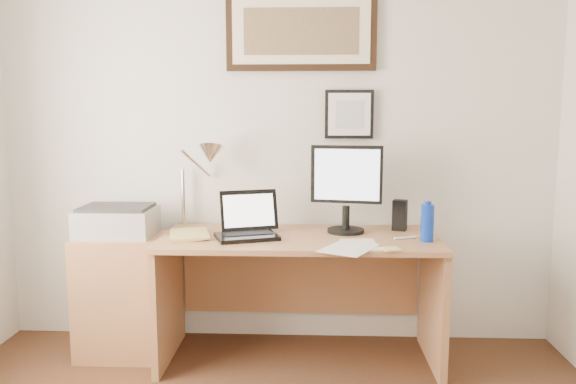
# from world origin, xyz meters

# --- Properties ---
(wall_back) EXTENTS (3.50, 0.02, 2.50)m
(wall_back) POSITION_xyz_m (0.00, 2.00, 1.25)
(wall_back) COLOR silver
(wall_back) RESTS_ON ground
(side_cabinet) EXTENTS (0.50, 0.40, 0.73)m
(side_cabinet) POSITION_xyz_m (-0.92, 1.68, 0.36)
(side_cabinet) COLOR #A06A43
(side_cabinet) RESTS_ON floor
(water_bottle) EXTENTS (0.07, 0.07, 0.21)m
(water_bottle) POSITION_xyz_m (0.86, 1.53, 0.85)
(water_bottle) COLOR #0D33AD
(water_bottle) RESTS_ON desk
(bottle_cap) EXTENTS (0.04, 0.04, 0.02)m
(bottle_cap) POSITION_xyz_m (0.86, 1.53, 0.97)
(bottle_cap) COLOR #0D33AD
(bottle_cap) RESTS_ON water_bottle
(speaker) EXTENTS (0.10, 0.09, 0.19)m
(speaker) POSITION_xyz_m (0.76, 1.83, 0.84)
(speaker) COLOR black
(speaker) RESTS_ON desk
(paper_sheet_a) EXTENTS (0.21, 0.28, 0.00)m
(paper_sheet_a) POSITION_xyz_m (0.48, 1.44, 0.75)
(paper_sheet_a) COLOR white
(paper_sheet_a) RESTS_ON desk
(paper_sheet_b) EXTENTS (0.36, 0.40, 0.00)m
(paper_sheet_b) POSITION_xyz_m (0.42, 1.35, 0.75)
(paper_sheet_b) COLOR white
(paper_sheet_b) RESTS_ON desk
(sticky_pad) EXTENTS (0.11, 0.11, 0.01)m
(sticky_pad) POSITION_xyz_m (0.63, 1.31, 0.76)
(sticky_pad) COLOR #DFCB69
(sticky_pad) RESTS_ON desk
(marker_pen) EXTENTS (0.14, 0.06, 0.02)m
(marker_pen) POSITION_xyz_m (0.75, 1.58, 0.76)
(marker_pen) COLOR white
(marker_pen) RESTS_ON desk
(book) EXTENTS (0.29, 0.34, 0.02)m
(book) POSITION_xyz_m (-0.59, 1.57, 0.76)
(book) COLOR #CFBF61
(book) RESTS_ON desk
(desk) EXTENTS (1.60, 0.70, 0.75)m
(desk) POSITION_xyz_m (0.15, 1.72, 0.51)
(desk) COLOR #A06A43
(desk) RESTS_ON floor
(laptop) EXTENTS (0.40, 0.40, 0.26)m
(laptop) POSITION_xyz_m (-0.15, 1.61, 0.81)
(laptop) COLOR black
(laptop) RESTS_ON desk
(lcd_monitor) EXTENTS (0.42, 0.22, 0.52)m
(lcd_monitor) POSITION_xyz_m (0.42, 1.74, 1.04)
(lcd_monitor) COLOR black
(lcd_monitor) RESTS_ON desk
(printer) EXTENTS (0.44, 0.34, 0.18)m
(printer) POSITION_xyz_m (-0.94, 1.71, 0.82)
(printer) COLOR #A0A0A2
(printer) RESTS_ON side_cabinet
(desk_lamp) EXTENTS (0.29, 0.27, 0.53)m
(desk_lamp) POSITION_xyz_m (-0.41, 1.81, 1.19)
(desk_lamp) COLOR white
(desk_lamp) RESTS_ON desk
(picture_large) EXTENTS (0.92, 0.04, 0.47)m
(picture_large) POSITION_xyz_m (0.15, 1.97, 1.95)
(picture_large) COLOR black
(picture_large) RESTS_ON wall_back
(picture_small) EXTENTS (0.30, 0.03, 0.30)m
(picture_small) POSITION_xyz_m (0.45, 1.97, 1.45)
(picture_small) COLOR black
(picture_small) RESTS_ON wall_back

